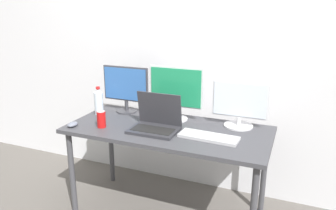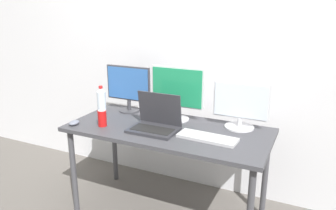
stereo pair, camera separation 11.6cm
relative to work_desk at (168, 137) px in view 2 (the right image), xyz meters
name	(u,v)px [view 2 (the right image)]	position (x,y,z in m)	size (l,w,h in m)	color
wall_back	(197,44)	(0.00, 0.59, 0.63)	(7.00, 0.08, 2.60)	silver
work_desk	(168,137)	(0.00, 0.00, 0.00)	(1.51, 0.69, 0.74)	#424247
monitor_left	(128,87)	(-0.48, 0.23, 0.29)	(0.41, 0.17, 0.39)	#38383D
monitor_center	(177,91)	(-0.02, 0.20, 0.31)	(0.44, 0.19, 0.43)	silver
monitor_right	(241,105)	(0.48, 0.23, 0.24)	(0.41, 0.22, 0.35)	silver
laptop_silver	(156,122)	(-0.07, -0.06, 0.13)	(0.35, 0.25, 0.27)	#2D2D33
keyboard_main	(207,138)	(0.33, -0.08, 0.08)	(0.41, 0.15, 0.02)	#B2B2B7
mouse_by_keyboard	(74,123)	(-0.68, -0.24, 0.09)	(0.07, 0.10, 0.03)	slate
water_bottle	(101,101)	(-0.66, 0.08, 0.18)	(0.07, 0.07, 0.24)	silver
soda_can_near_keyboard	(102,118)	(-0.47, -0.17, 0.13)	(0.07, 0.07, 0.13)	red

